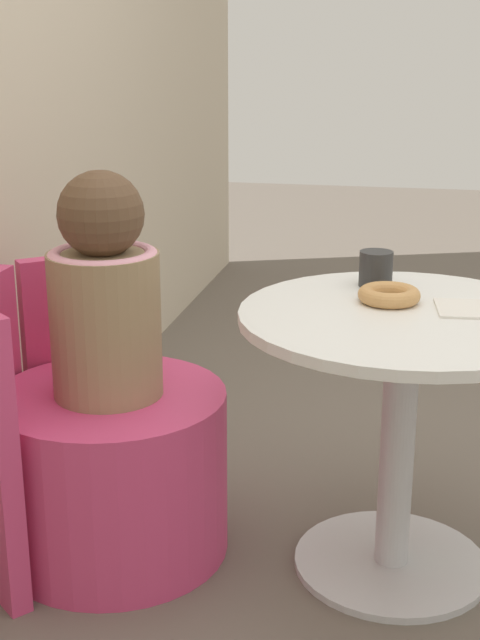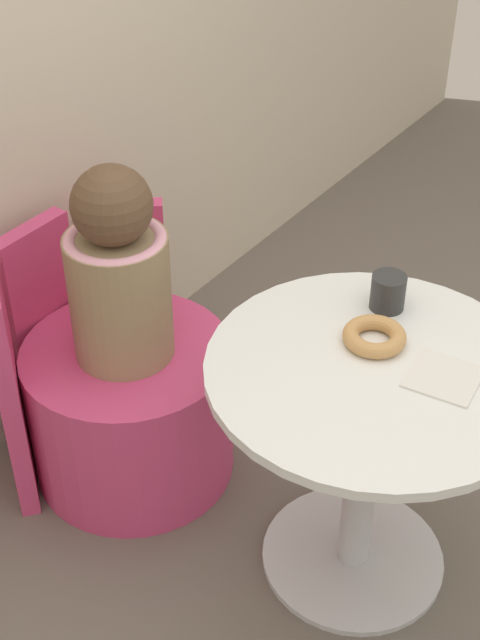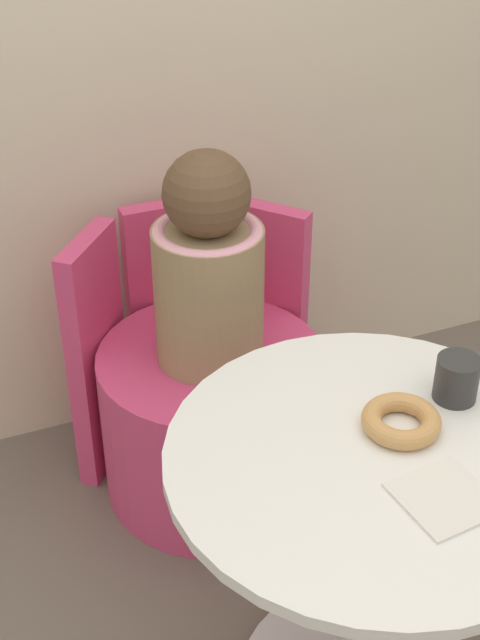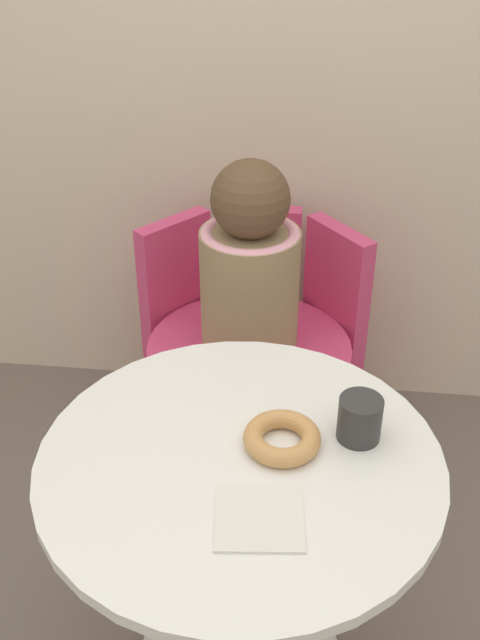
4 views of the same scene
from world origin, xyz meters
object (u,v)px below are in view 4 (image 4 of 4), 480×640
(donut, at_px, (282,438))
(cup, at_px, (360,419))
(round_table, at_px, (240,526))
(tub_chair, at_px, (247,404))
(child_figure, at_px, (248,267))

(donut, distance_m, cup, 0.15)
(donut, bearing_deg, round_table, -151.47)
(tub_chair, bearing_deg, donut, -78.63)
(tub_chair, height_order, donut, donut)
(round_table, distance_m, cup, 0.32)
(round_table, bearing_deg, cup, 20.60)
(tub_chair, xyz_separation_m, cup, (0.27, -0.60, 0.48))
(round_table, xyz_separation_m, tub_chair, (-0.06, 0.68, -0.25))
(child_figure, height_order, donut, child_figure)
(round_table, distance_m, tub_chair, 0.73)
(tub_chair, distance_m, cup, 0.81)
(round_table, bearing_deg, child_figure, 94.73)
(child_figure, bearing_deg, tub_chair, -92.68)
(round_table, relative_size, donut, 5.18)
(tub_chair, bearing_deg, child_figure, 87.32)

